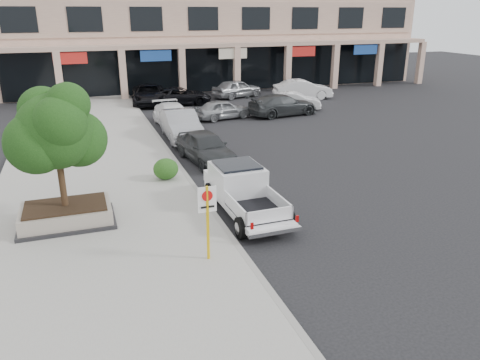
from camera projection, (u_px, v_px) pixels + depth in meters
The scene contains 19 objects.
ground at pixel (271, 230), 16.15m from camera, with size 120.00×120.00×0.00m, color black.
sidewalk at pixel (96, 188), 19.75m from camera, with size 8.00×52.00×0.15m, color gray.
curb at pixel (187, 178), 20.97m from camera, with size 0.20×52.00×0.15m, color gray.
strip_mall at pixel (215, 36), 47.14m from camera, with size 40.55×12.43×9.50m.
planter at pixel (67, 214), 16.21m from camera, with size 3.20×2.20×0.68m.
planter_tree at pixel (60, 130), 15.39m from camera, with size 2.90×2.55×4.00m.
no_parking_sign at pixel (208, 213), 13.47m from camera, with size 0.55×0.09×2.30m.
hedge at pixel (166, 169), 20.42m from camera, with size 1.10×0.99×0.94m, color #1E4212.
pickup_truck at pixel (246, 193), 17.12m from camera, with size 1.98×5.34×1.68m, color white, non-canonical shape.
curb_car_a at pixel (206, 147), 23.20m from camera, with size 1.81×4.49×1.53m, color #292C2E.
curb_car_b at pixel (181, 125), 27.31m from camera, with size 1.78×5.09×1.68m, color gray.
curb_car_c at pixel (173, 116), 30.37m from camera, with size 2.01×4.94×1.43m, color white.
curb_car_d at pixel (149, 94), 37.76m from camera, with size 2.59×5.61×1.56m, color black.
lot_car_a at pixel (223, 109), 32.54m from camera, with size 1.60×3.97×1.35m, color gray.
lot_car_b at pixel (294, 101), 35.65m from camera, with size 1.41×4.04×1.33m, color silver.
lot_car_c at pixel (283, 105), 33.62m from camera, with size 2.12×5.20×1.51m, color #2B2E30.
lot_car_d at pixel (180, 96), 37.53m from camera, with size 2.32×5.03×1.40m, color black.
lot_car_e at pixel (237, 88), 40.67m from camera, with size 1.83×4.56×1.55m, color gray.
lot_car_f at pixel (303, 89), 39.99m from camera, with size 1.72×4.93×1.62m, color silver.
Camera 1 is at (-5.81, -13.44, 7.11)m, focal length 35.00 mm.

